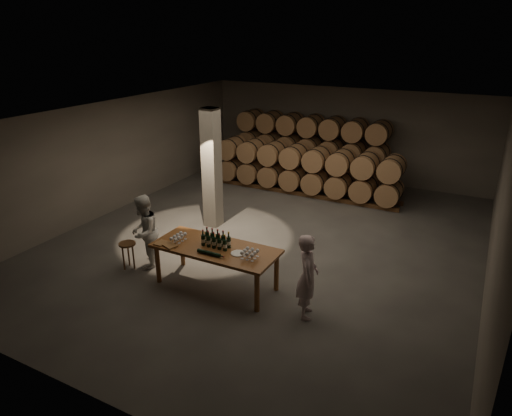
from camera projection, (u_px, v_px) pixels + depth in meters
The scene contains 15 objects.
room at pixel (212, 169), 12.03m from camera, with size 12.00×12.00×12.00m.
tasting_table at pixel (216, 252), 9.32m from camera, with size 2.60×1.10×0.90m.
barrel_stack_back at pixel (310, 147), 15.93m from camera, with size 5.48×0.95×2.31m.
barrel_stack_front at pixel (305, 169), 14.75m from camera, with size 6.26×0.95×1.57m.
bottle_cluster at pixel (216, 241), 9.27m from camera, with size 0.61×0.24×0.35m.
lying_bottles at pixel (209, 253), 8.95m from camera, with size 0.61×0.08×0.08m.
glass_cluster_left at pixel (178, 237), 9.48m from camera, with size 0.19×0.41×0.16m.
glass_cluster_right at pixel (250, 252), 8.81m from camera, with size 0.30×0.30×0.16m.
plate at pixel (238, 253), 9.01m from camera, with size 0.29×0.29×0.02m, color white.
notebook_near at pixel (170, 246), 9.31m from camera, with size 0.27×0.22×0.03m, color olive.
notebook_corner at pixel (161, 243), 9.43m from camera, with size 0.21×0.26×0.02m, color olive.
pen at pixel (172, 247), 9.26m from camera, with size 0.01×0.01×0.15m, color black.
stool at pixel (127, 248), 10.14m from camera, with size 0.37×0.37×0.62m.
person_man at pixel (307, 276), 8.33m from camera, with size 0.60×0.40×1.66m, color beige.
person_woman at pixel (144, 232), 10.10m from camera, with size 0.82×0.64×1.70m, color silver.
Camera 1 is at (4.61, -9.51, 5.04)m, focal length 32.00 mm.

